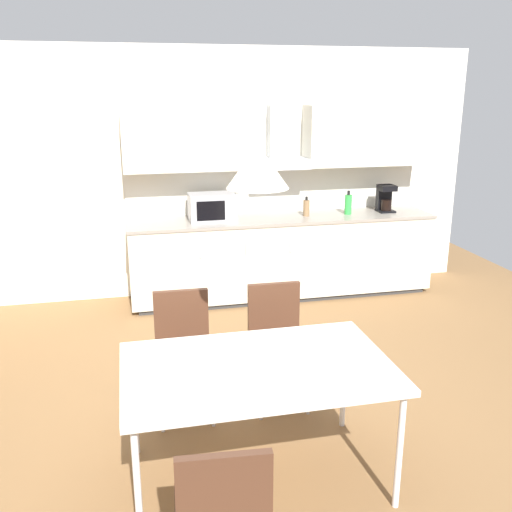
{
  "coord_description": "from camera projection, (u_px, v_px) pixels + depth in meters",
  "views": [
    {
      "loc": [
        -0.59,
        -3.35,
        2.21
      ],
      "look_at": [
        0.32,
        0.65,
        1.0
      ],
      "focal_mm": 40.0,
      "sensor_mm": 36.0,
      "label": 1
    }
  ],
  "objects": [
    {
      "name": "backsplash_tile",
      "position": [
        276.0,
        190.0,
        6.34
      ],
      "size": [
        3.28,
        0.02,
        0.49
      ],
      "primitive_type": "cube",
      "color": "silver",
      "rests_on": "kitchen_counter"
    },
    {
      "name": "chair_far_left",
      "position": [
        183.0,
        341.0,
        3.94
      ],
      "size": [
        0.41,
        0.41,
        0.87
      ],
      "color": "#4C2D1E",
      "rests_on": "ground_plane"
    },
    {
      "name": "bottle_brown",
      "position": [
        306.0,
        208.0,
        6.15
      ],
      "size": [
        0.07,
        0.07,
        0.21
      ],
      "color": "brown",
      "rests_on": "kitchen_counter"
    },
    {
      "name": "ground_plane",
      "position": [
        232.0,
        427.0,
        3.89
      ],
      "size": [
        8.13,
        8.23,
        0.02
      ],
      "primitive_type": "cube",
      "color": "brown"
    },
    {
      "name": "upper_wall_cabinets",
      "position": [
        280.0,
        138.0,
        6.03
      ],
      "size": [
        3.28,
        0.4,
        0.65
      ],
      "color": "beige"
    },
    {
      "name": "coffee_maker",
      "position": [
        385.0,
        198.0,
        6.36
      ],
      "size": [
        0.18,
        0.19,
        0.3
      ],
      "color": "black",
      "rests_on": "kitchen_counter"
    },
    {
      "name": "bottle_green",
      "position": [
        348.0,
        204.0,
        6.23
      ],
      "size": [
        0.08,
        0.08,
        0.26
      ],
      "color": "green",
      "rests_on": "kitchen_counter"
    },
    {
      "name": "dining_table",
      "position": [
        257.0,
        372.0,
        3.18
      ],
      "size": [
        1.49,
        0.93,
        0.74
      ],
      "color": "silver",
      "rests_on": "ground_plane"
    },
    {
      "name": "wall_back",
      "position": [
        183.0,
        175.0,
        6.12
      ],
      "size": [
        6.5,
        0.1,
        2.64
      ],
      "primitive_type": "cube",
      "color": "silver",
      "rests_on": "ground_plane"
    },
    {
      "name": "pendant_lamp",
      "position": [
        258.0,
        166.0,
        2.85
      ],
      "size": [
        0.32,
        0.32,
        0.22
      ],
      "primitive_type": "cone",
      "color": "silver"
    },
    {
      "name": "chair_near_left",
      "position": [
        223.0,
        511.0,
        2.36
      ],
      "size": [
        0.43,
        0.43,
        0.87
      ],
      "color": "#4C2D1E",
      "rests_on": "ground_plane"
    },
    {
      "name": "microwave",
      "position": [
        212.0,
        207.0,
        5.92
      ],
      "size": [
        0.48,
        0.35,
        0.28
      ],
      "color": "#ADADB2",
      "rests_on": "kitchen_counter"
    },
    {
      "name": "chair_far_right",
      "position": [
        277.0,
        332.0,
        4.08
      ],
      "size": [
        0.41,
        0.41,
        0.87
      ],
      "color": "#4C2D1E",
      "rests_on": "ground_plane"
    },
    {
      "name": "kitchen_counter",
      "position": [
        282.0,
        256.0,
        6.25
      ],
      "size": [
        3.3,
        0.66,
        0.88
      ],
      "color": "#333333",
      "rests_on": "ground_plane"
    }
  ]
}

